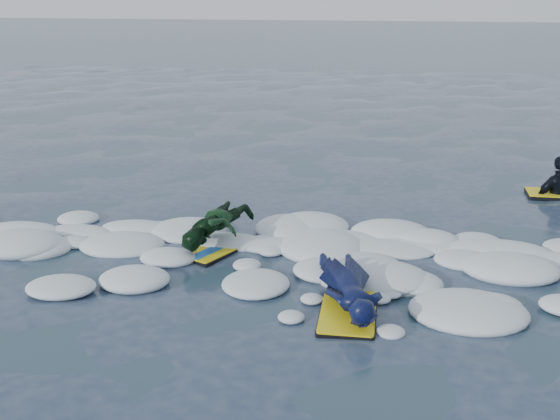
{
  "coord_description": "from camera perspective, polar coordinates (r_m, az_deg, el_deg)",
  "views": [
    {
      "loc": [
        2.52,
        -7.24,
        3.35
      ],
      "look_at": [
        1.11,
        1.6,
        0.44
      ],
      "focal_mm": 45.0,
      "sensor_mm": 36.0,
      "label": 1
    }
  ],
  "objects": [
    {
      "name": "prone_woman_unit",
      "position": [
        7.58,
        5.69,
        -6.51
      ],
      "size": [
        0.99,
        1.72,
        0.42
      ],
      "rotation": [
        0.0,
        0.0,
        1.58
      ],
      "color": "black",
      "rests_on": "ground"
    },
    {
      "name": "ground",
      "position": [
        8.36,
        -9.33,
        -5.88
      ],
      "size": [
        120.0,
        120.0,
        0.0
      ],
      "primitive_type": "plane",
      "color": "#18253B",
      "rests_on": "ground"
    },
    {
      "name": "waiting_rider_unit",
      "position": [
        12.4,
        21.67,
        0.67
      ],
      "size": [
        1.03,
        0.64,
        1.54
      ],
      "rotation": [
        0.0,
        0.0,
        -0.02
      ],
      "color": "black",
      "rests_on": "ground"
    },
    {
      "name": "foam_band",
      "position": [
        9.27,
        -7.37,
        -3.34
      ],
      "size": [
        12.0,
        3.1,
        0.3
      ],
      "primitive_type": null,
      "color": "white",
      "rests_on": "ground"
    },
    {
      "name": "prone_child_unit",
      "position": [
        9.23,
        -5.1,
        -1.6
      ],
      "size": [
        1.02,
        1.46,
        0.52
      ],
      "rotation": [
        0.0,
        0.0,
        1.11
      ],
      "color": "black",
      "rests_on": "ground"
    }
  ]
}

